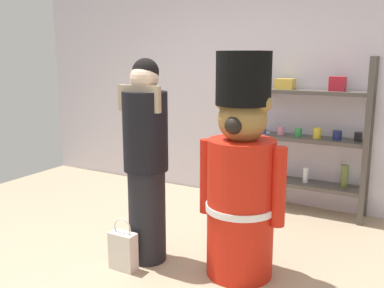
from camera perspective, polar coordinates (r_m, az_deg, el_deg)
name	(u,v)px	position (r m, az deg, el deg)	size (l,w,h in m)	color
ground_plane	(162,277)	(3.45, -4.05, -17.15)	(6.40, 6.40, 0.00)	tan
back_wall	(265,88)	(5.02, 9.64, 7.35)	(6.40, 0.12, 2.60)	silver
merchandise_shelf	(308,135)	(4.71, 15.11, 1.19)	(1.25, 0.35, 1.65)	#4C4742
teddy_bear_guard	(241,178)	(3.23, 6.52, -4.50)	(0.68, 0.53, 1.69)	red
person_shopper	(146,160)	(3.43, -6.12, -2.08)	(0.37, 0.35, 1.64)	black
shopping_bag	(123,250)	(3.52, -9.11, -13.70)	(0.22, 0.11, 0.42)	silver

